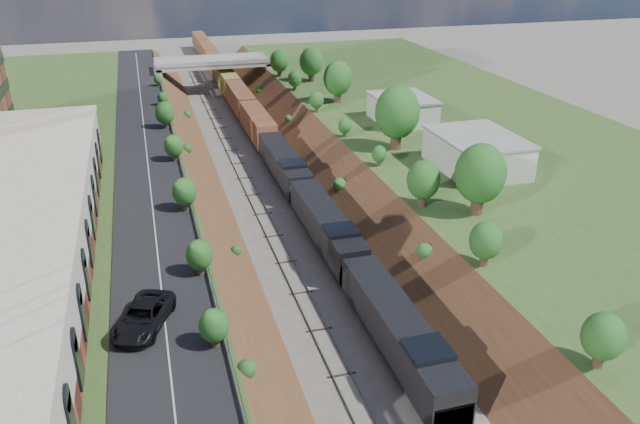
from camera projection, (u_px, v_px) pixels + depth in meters
platform_right at (505, 160)px, 87.79m from camera, size 44.00×180.00×5.00m
embankment_left at (191, 212)px, 77.69m from camera, size 10.00×180.00×10.00m
embankment_right at (358, 193)px, 83.26m from camera, size 10.00×180.00×10.00m
rail_left_track at (257, 204)px, 79.78m from camera, size 1.58×180.00×0.18m
rail_right_track at (297, 199)px, 81.10m from camera, size 1.58×180.00×0.18m
road at (149, 178)px, 74.47m from camera, size 8.00×180.00×0.10m
guardrail at (184, 171)px, 75.13m from camera, size 0.10×171.00×0.70m
overpass at (213, 70)px, 132.69m from camera, size 24.50×8.30×7.40m
white_building_near at (477, 154)px, 76.53m from camera, size 9.00×12.00×4.00m
white_building_far at (402, 110)px, 95.73m from camera, size 8.00×10.00×3.60m
tree_right_large at (480, 174)px, 63.40m from camera, size 5.25×5.25×7.61m
tree_left_crest at (229, 362)px, 39.59m from camera, size 2.45×2.45×3.55m
freight_train at (242, 102)px, 116.38m from camera, size 3.25×165.06×4.80m
suv at (143, 316)px, 45.99m from camera, size 5.45×7.35×1.86m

